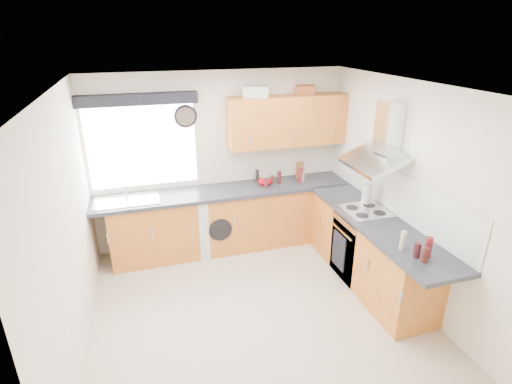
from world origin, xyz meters
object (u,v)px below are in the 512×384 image
object	(u,v)px
oven	(362,246)
washing_machine	(216,220)
upper_cabinets	(288,121)
extractor_hood	(381,143)

from	to	relation	value
oven	washing_machine	xyz separation A→B (m)	(-1.65, 1.22, 0.02)
oven	upper_cabinets	bearing A→B (deg)	112.54
oven	extractor_hood	size ratio (longest dim) A/B	1.09
oven	washing_machine	distance (m)	2.05
washing_machine	oven	bearing A→B (deg)	-39.18
oven	washing_machine	size ratio (longest dim) A/B	0.96
extractor_hood	washing_machine	distance (m)	2.51
oven	extractor_hood	world-z (taller)	extractor_hood
oven	extractor_hood	bearing A→B (deg)	-0.00
oven	upper_cabinets	distance (m)	1.99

